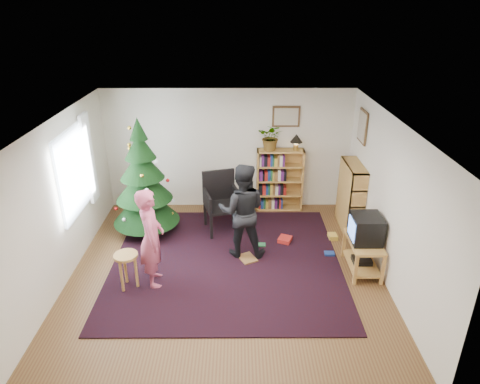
{
  "coord_description": "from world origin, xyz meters",
  "views": [
    {
      "loc": [
        0.2,
        -5.82,
        4.07
      ],
      "look_at": [
        0.23,
        0.74,
        1.1
      ],
      "focal_mm": 32.0,
      "sensor_mm": 36.0,
      "label": 1
    }
  ],
  "objects_px": {
    "christmas_tree": "(144,187)",
    "armchair": "(222,198)",
    "picture_back": "(286,117)",
    "crt_tv": "(366,229)",
    "stool": "(126,262)",
    "bookshelf_right": "(351,196)",
    "bookshelf_back": "(280,179)",
    "person_by_chair": "(242,211)",
    "tv_stand": "(363,253)",
    "person_standing": "(151,238)",
    "potted_plant": "(271,137)",
    "table_lamp": "(296,139)",
    "picture_right": "(363,126)"
  },
  "relations": [
    {
      "from": "tv_stand",
      "to": "bookshelf_back",
      "type": "bearing_deg",
      "value": 117.08
    },
    {
      "from": "armchair",
      "to": "table_lamp",
      "type": "distance_m",
      "value": 1.9
    },
    {
      "from": "bookshelf_right",
      "to": "crt_tv",
      "type": "distance_m",
      "value": 1.46
    },
    {
      "from": "crt_tv",
      "to": "stool",
      "type": "distance_m",
      "value": 3.74
    },
    {
      "from": "potted_plant",
      "to": "table_lamp",
      "type": "height_order",
      "value": "potted_plant"
    },
    {
      "from": "tv_stand",
      "to": "picture_back",
      "type": "bearing_deg",
      "value": 113.97
    },
    {
      "from": "potted_plant",
      "to": "table_lamp",
      "type": "xyz_separation_m",
      "value": [
        0.5,
        0.0,
        -0.05
      ]
    },
    {
      "from": "crt_tv",
      "to": "stool",
      "type": "bearing_deg",
      "value": -172.77
    },
    {
      "from": "bookshelf_back",
      "to": "armchair",
      "type": "xyz_separation_m",
      "value": [
        -1.16,
        -0.83,
        -0.05
      ]
    },
    {
      "from": "picture_back",
      "to": "bookshelf_right",
      "type": "bearing_deg",
      "value": -38.74
    },
    {
      "from": "picture_back",
      "to": "crt_tv",
      "type": "bearing_deg",
      "value": -66.09
    },
    {
      "from": "bookshelf_back",
      "to": "person_by_chair",
      "type": "height_order",
      "value": "person_by_chair"
    },
    {
      "from": "potted_plant",
      "to": "bookshelf_right",
      "type": "bearing_deg",
      "value": -28.96
    },
    {
      "from": "bookshelf_right",
      "to": "potted_plant",
      "type": "xyz_separation_m",
      "value": [
        -1.48,
        0.82,
        0.91
      ]
    },
    {
      "from": "picture_right",
      "to": "tv_stand",
      "type": "height_order",
      "value": "picture_right"
    },
    {
      "from": "picture_back",
      "to": "tv_stand",
      "type": "distance_m",
      "value": 3.1
    },
    {
      "from": "bookshelf_right",
      "to": "stool",
      "type": "xyz_separation_m",
      "value": [
        -3.82,
        -1.92,
        -0.2
      ]
    },
    {
      "from": "picture_back",
      "to": "christmas_tree",
      "type": "bearing_deg",
      "value": -157.13
    },
    {
      "from": "tv_stand",
      "to": "potted_plant",
      "type": "height_order",
      "value": "potted_plant"
    },
    {
      "from": "stool",
      "to": "person_by_chair",
      "type": "bearing_deg",
      "value": 28.83
    },
    {
      "from": "christmas_tree",
      "to": "stool",
      "type": "distance_m",
      "value": 1.81
    },
    {
      "from": "bookshelf_back",
      "to": "christmas_tree",
      "type": "bearing_deg",
      "value": -158.97
    },
    {
      "from": "picture_back",
      "to": "bookshelf_right",
      "type": "relative_size",
      "value": 0.42
    },
    {
      "from": "stool",
      "to": "potted_plant",
      "type": "distance_m",
      "value": 3.77
    },
    {
      "from": "picture_right",
      "to": "potted_plant",
      "type": "relative_size",
      "value": 1.11
    },
    {
      "from": "bookshelf_right",
      "to": "stool",
      "type": "relative_size",
      "value": 2.17
    },
    {
      "from": "tv_stand",
      "to": "person_standing",
      "type": "relative_size",
      "value": 0.54
    },
    {
      "from": "person_standing",
      "to": "stool",
      "type": "bearing_deg",
      "value": 98.87
    },
    {
      "from": "person_by_chair",
      "to": "christmas_tree",
      "type": "bearing_deg",
      "value": -20.22
    },
    {
      "from": "person_standing",
      "to": "table_lamp",
      "type": "height_order",
      "value": "table_lamp"
    },
    {
      "from": "picture_back",
      "to": "christmas_tree",
      "type": "height_order",
      "value": "christmas_tree"
    },
    {
      "from": "person_standing",
      "to": "picture_back",
      "type": "bearing_deg",
      "value": -50.93
    },
    {
      "from": "picture_right",
      "to": "person_by_chair",
      "type": "relative_size",
      "value": 0.36
    },
    {
      "from": "person_by_chair",
      "to": "potted_plant",
      "type": "bearing_deg",
      "value": -105.03
    },
    {
      "from": "christmas_tree",
      "to": "armchair",
      "type": "relative_size",
      "value": 1.97
    },
    {
      "from": "bookshelf_back",
      "to": "potted_plant",
      "type": "bearing_deg",
      "value": 180.0
    },
    {
      "from": "christmas_tree",
      "to": "table_lamp",
      "type": "bearing_deg",
      "value": 19.01
    },
    {
      "from": "armchair",
      "to": "person_by_chair",
      "type": "relative_size",
      "value": 0.68
    },
    {
      "from": "christmas_tree",
      "to": "stool",
      "type": "bearing_deg",
      "value": -88.41
    },
    {
      "from": "christmas_tree",
      "to": "bookshelf_right",
      "type": "relative_size",
      "value": 1.72
    },
    {
      "from": "christmas_tree",
      "to": "armchair",
      "type": "bearing_deg",
      "value": 6.69
    },
    {
      "from": "tv_stand",
      "to": "table_lamp",
      "type": "bearing_deg",
      "value": 110.77
    },
    {
      "from": "crt_tv",
      "to": "stool",
      "type": "relative_size",
      "value": 0.83
    },
    {
      "from": "potted_plant",
      "to": "picture_back",
      "type": "bearing_deg",
      "value": 24.85
    },
    {
      "from": "christmas_tree",
      "to": "crt_tv",
      "type": "height_order",
      "value": "christmas_tree"
    },
    {
      "from": "picture_back",
      "to": "bookshelf_back",
      "type": "relative_size",
      "value": 0.42
    },
    {
      "from": "tv_stand",
      "to": "armchair",
      "type": "bearing_deg",
      "value": 148.06
    },
    {
      "from": "picture_right",
      "to": "christmas_tree",
      "type": "relative_size",
      "value": 0.27
    },
    {
      "from": "person_standing",
      "to": "picture_right",
      "type": "bearing_deg",
      "value": -72.11
    },
    {
      "from": "picture_back",
      "to": "armchair",
      "type": "bearing_deg",
      "value": -142.37
    }
  ]
}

